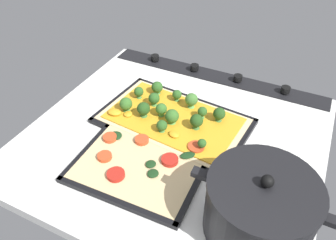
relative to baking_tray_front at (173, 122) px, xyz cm
name	(u,v)px	position (x,y,z in cm)	size (l,w,h in cm)	color
ground_plane	(175,139)	(-2.51, 4.48, -1.87)	(75.35, 70.93, 3.00)	silver
stove_control_panel	(215,75)	(-2.51, -27.48, 0.19)	(72.33, 7.00, 2.60)	black
baking_tray_front	(173,122)	(0.00, 0.00, 0.00)	(42.45, 28.39, 1.30)	black
broccoli_pizza	(171,116)	(0.74, -0.24, 1.73)	(39.83, 25.76, 5.84)	beige
baking_tray_back	(141,163)	(0.32, 17.44, 0.01)	(30.59, 26.63, 1.30)	black
veggie_pizza_back	(142,160)	(0.36, 17.12, 0.73)	(28.13, 24.17, 1.90)	#D5B883
cooking_pot	(260,207)	(-28.53, 22.26, 6.17)	(27.95, 21.17, 15.37)	black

